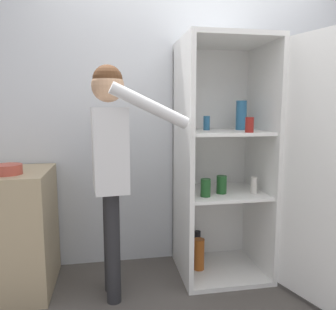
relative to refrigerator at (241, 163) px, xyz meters
name	(u,v)px	position (x,y,z in m)	size (l,w,h in m)	color
wall_back	(188,115)	(-0.31, 0.46, 0.36)	(7.00, 0.06, 2.55)	silver
refrigerator	(241,163)	(0.00, 0.00, 0.00)	(0.93, 1.28, 1.85)	white
person	(111,152)	(-0.98, -0.11, 0.13)	(0.64, 0.51, 1.61)	#262628
bowl	(7,169)	(-1.67, -0.02, 0.01)	(0.19, 0.19, 0.07)	#B24738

